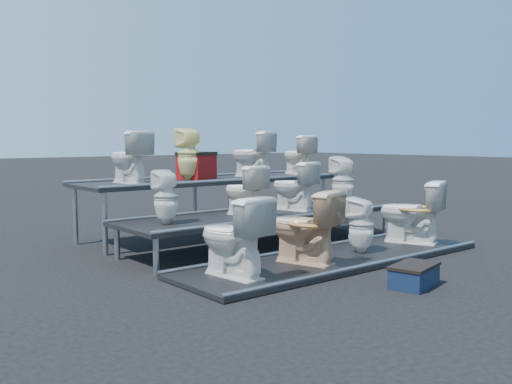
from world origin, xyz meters
TOP-DOWN VIEW (x-y plane):
  - ground at (0.00, 0.00)m, footprint 80.00×80.00m
  - tier_front at (0.00, -1.30)m, footprint 4.20×1.20m
  - tier_mid at (0.00, 0.00)m, footprint 4.20×1.20m
  - tier_back at (0.00, 1.30)m, footprint 4.20×1.20m
  - toilet_0 at (-1.55, -1.30)m, footprint 0.55×0.86m
  - toilet_1 at (-0.53, -1.30)m, footprint 0.67×0.92m
  - toilet_2 at (0.46, -1.30)m, footprint 0.38×0.38m
  - toilet_3 at (1.48, -1.30)m, footprint 0.74×0.95m
  - toilet_4 at (-1.57, 0.00)m, footprint 0.33×0.33m
  - toilet_5 at (-0.39, 0.00)m, footprint 0.38×0.66m
  - toilet_6 at (0.51, 0.00)m, footprint 0.50×0.74m
  - toilet_7 at (1.55, 0.00)m, footprint 0.41×0.42m
  - toilet_8 at (-1.39, 1.30)m, footprint 0.46×0.74m
  - toilet_9 at (-0.40, 1.30)m, footprint 0.40×0.40m
  - toilet_10 at (0.80, 1.30)m, footprint 0.61×0.81m
  - toilet_11 at (1.82, 1.30)m, footprint 0.44×0.70m
  - red_crate at (-0.21, 1.39)m, footprint 0.62×0.56m
  - step_stool at (-0.25, -2.59)m, footprint 0.61×0.45m

SIDE VIEW (x-z plane):
  - ground at x=0.00m, z-range 0.00..0.00m
  - tier_front at x=0.00m, z-range 0.00..0.06m
  - step_stool at x=-0.25m, z-range 0.00..0.20m
  - tier_mid at x=0.00m, z-range 0.00..0.46m
  - toilet_2 at x=0.46m, z-range 0.06..0.75m
  - tier_back at x=0.00m, z-range 0.00..0.86m
  - toilet_0 at x=-1.55m, z-range 0.06..0.90m
  - toilet_1 at x=-0.53m, z-range 0.06..0.90m
  - toilet_3 at x=1.48m, z-range 0.06..0.91m
  - toilet_4 at x=-1.57m, z-range 0.46..1.11m
  - toilet_5 at x=-0.39m, z-range 0.46..1.13m
  - toilet_6 at x=0.51m, z-range 0.46..1.15m
  - toilet_7 at x=1.55m, z-range 0.46..1.21m
  - red_crate at x=-0.21m, z-range 0.86..1.23m
  - toilet_11 at x=1.82m, z-range 0.86..1.53m
  - toilet_8 at x=-1.39m, z-range 0.86..1.58m
  - toilet_10 at x=0.80m, z-range 0.86..1.59m
  - toilet_9 at x=-0.40m, z-range 0.86..1.64m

